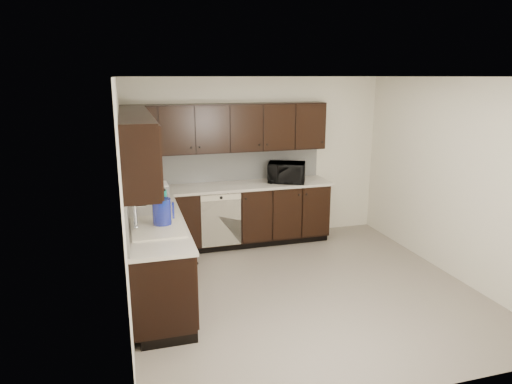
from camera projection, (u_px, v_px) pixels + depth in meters
floor at (302, 289)px, 5.54m from camera, size 4.00×4.00×0.00m
ceiling at (308, 77)px, 4.92m from camera, size 4.00×4.00×0.00m
wall_back at (257, 159)px, 7.09m from camera, size 4.00×0.02×2.50m
wall_left at (124, 202)px, 4.69m from camera, size 0.02×4.00×2.50m
wall_right at (452, 178)px, 5.76m from camera, size 0.02×4.00×2.50m
wall_front at (407, 251)px, 3.36m from camera, size 4.00×0.02×2.50m
lower_cabinets at (204, 235)px, 6.20m from camera, size 3.00×2.80×0.90m
countertop at (203, 199)px, 6.07m from camera, size 3.03×2.83×0.04m
backsplash at (184, 177)px, 6.14m from camera, size 3.00×2.80×0.48m
upper_cabinets at (192, 134)px, 5.92m from camera, size 3.00×2.80×0.70m
dishwasher at (221, 217)px, 6.53m from camera, size 0.58×0.04×0.78m
sink at (158, 233)px, 4.86m from camera, size 0.54×0.82×0.42m
microwave at (287, 172)px, 6.89m from camera, size 0.65×0.56×0.30m
soap_bottle_a at (166, 211)px, 5.17m from camera, size 0.08×0.08×0.17m
soap_bottle_b at (140, 189)px, 5.96m from camera, size 0.13×0.13×0.26m
toaster_oven at (143, 182)px, 6.42m from camera, size 0.41×0.34×0.22m
storage_bin at (151, 190)px, 6.10m from camera, size 0.46×0.38×0.16m
blue_pitcher at (162, 212)px, 4.88m from camera, size 0.26×0.26×0.30m
teal_tumbler at (163, 198)px, 5.63m from camera, size 0.12×0.12×0.21m
paper_towel_roll at (154, 187)px, 6.09m from camera, size 0.14×0.14×0.26m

